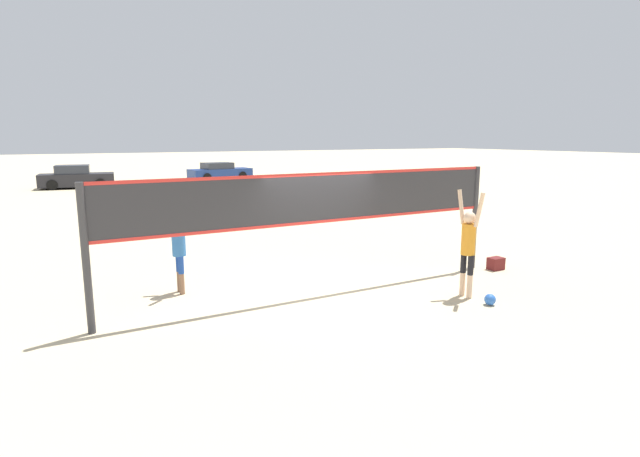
% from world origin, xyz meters
% --- Properties ---
extents(ground_plane, '(200.00, 200.00, 0.00)m').
position_xyz_m(ground_plane, '(0.00, 0.00, 0.00)').
color(ground_plane, beige).
extents(volleyball_net, '(8.90, 0.13, 2.54)m').
position_xyz_m(volleyball_net, '(0.00, 0.00, 1.81)').
color(volleyball_net, '#38383D').
rests_on(volleyball_net, ground_plane).
extents(player_spiker, '(0.28, 0.71, 2.20)m').
position_xyz_m(player_spiker, '(2.53, -1.62, 1.16)').
color(player_spiker, beige).
rests_on(player_spiker, ground_plane).
extents(player_blocker, '(0.28, 0.68, 1.98)m').
position_xyz_m(player_blocker, '(-2.53, 1.49, 1.04)').
color(player_blocker, '#8C664C').
rests_on(player_blocker, ground_plane).
extents(volleyball, '(0.22, 0.22, 0.22)m').
position_xyz_m(volleyball, '(2.57, -2.24, 0.11)').
color(volleyball, blue).
rests_on(volleyball, ground_plane).
extents(gear_bag, '(0.37, 0.27, 0.30)m').
position_xyz_m(gear_bag, '(4.77, -0.41, 0.15)').
color(gear_bag, maroon).
rests_on(gear_bag, ground_plane).
extents(parked_car_near, '(4.82, 2.27, 1.34)m').
position_xyz_m(parked_car_near, '(6.88, 28.10, 0.61)').
color(parked_car_near, navy).
rests_on(parked_car_near, ground_plane).
extents(parked_car_mid, '(4.58, 2.33, 1.48)m').
position_xyz_m(parked_car_mid, '(-3.02, 26.81, 0.66)').
color(parked_car_mid, '#232328').
rests_on(parked_car_mid, ground_plane).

